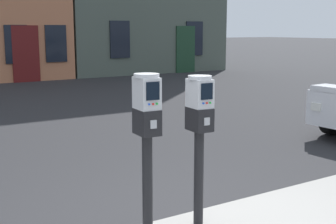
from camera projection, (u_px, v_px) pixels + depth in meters
The scene contains 2 objects.
parking_meter_near_kerb at pixel (147, 127), 3.96m from camera, with size 0.23×0.26×1.47m.
parking_meter_twin_adjacent at pixel (199, 124), 4.25m from camera, with size 0.23×0.26×1.42m.
Camera 1 is at (-2.28, -3.46, 1.98)m, focal length 49.86 mm.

